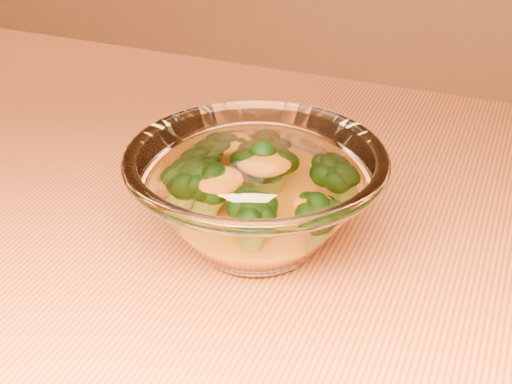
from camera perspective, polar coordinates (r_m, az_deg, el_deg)
table at (r=0.70m, az=-6.85°, el=-9.56°), size 1.20×0.80×0.75m
glass_bowl at (r=0.59m, az=-0.00°, el=-0.39°), size 0.21×0.21×0.09m
cheese_sauce at (r=0.60m, az=-0.00°, el=-2.03°), size 0.11×0.11×0.03m
broccoli_heap at (r=0.59m, az=-0.69°, el=0.59°), size 0.14×0.13×0.06m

